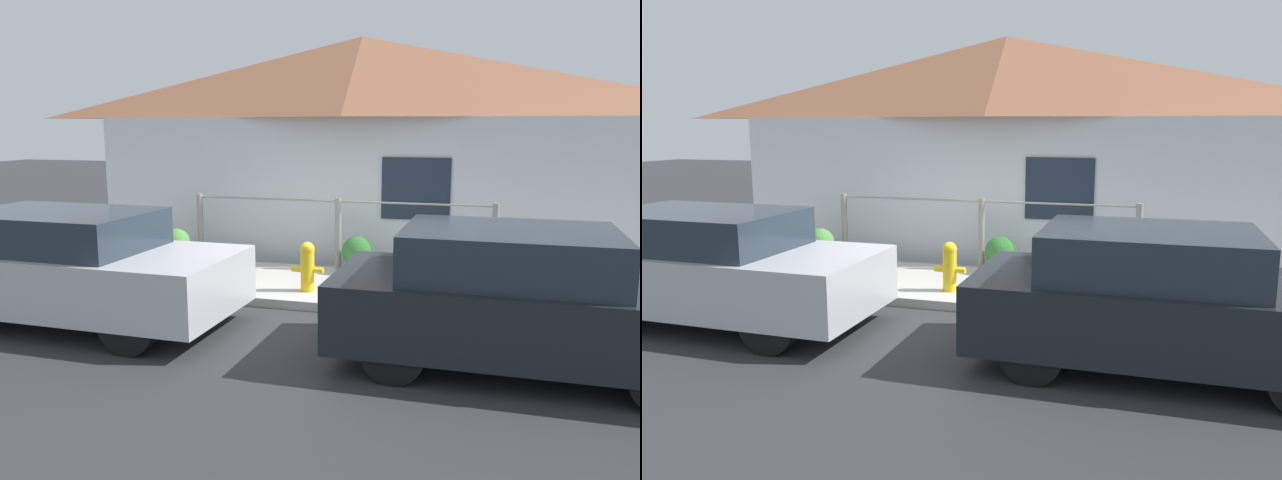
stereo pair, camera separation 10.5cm
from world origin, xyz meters
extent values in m
plane|color=#2D2D30|center=(0.00, 0.00, 0.00)|extent=(60.00, 60.00, 0.00)
cube|color=#B2AFA8|center=(0.00, 1.06, 0.06)|extent=(24.00, 2.11, 0.12)
cube|color=silver|center=(0.00, 2.59, 1.27)|extent=(9.12, 0.12, 2.53)
cube|color=#1E2838|center=(1.14, 2.52, 1.39)|extent=(1.10, 0.04, 1.00)
pyramid|color=#A36647|center=(0.00, 3.63, 3.23)|extent=(9.52, 2.20, 1.39)
cylinder|color=gray|center=(-2.40, 1.96, 0.70)|extent=(0.10, 0.10, 1.14)
cylinder|color=gray|center=(0.00, 1.96, 0.70)|extent=(0.10, 0.10, 1.14)
cylinder|color=gray|center=(2.40, 1.96, 0.70)|extent=(0.10, 0.10, 1.14)
cylinder|color=gray|center=(0.00, 1.96, 1.22)|extent=(4.80, 0.03, 0.03)
cube|color=#B7B7BC|center=(-2.53, -1.23, 0.59)|extent=(4.11, 1.81, 0.68)
cube|color=#232D38|center=(-2.69, -1.22, 1.15)|extent=(2.27, 1.57, 0.45)
cylinder|color=black|center=(-1.25, -0.50, 0.33)|extent=(0.67, 0.21, 0.66)
cylinder|color=black|center=(-1.28, -2.00, 0.33)|extent=(0.67, 0.21, 0.66)
cylinder|color=black|center=(-3.78, -0.45, 0.33)|extent=(0.67, 0.21, 0.66)
cube|color=black|center=(2.68, -1.23, 0.57)|extent=(3.72, 1.78, 0.68)
cube|color=#232D38|center=(2.53, -1.22, 1.16)|extent=(2.05, 1.56, 0.48)
cylinder|color=black|center=(3.84, -0.48, 0.30)|extent=(0.61, 0.20, 0.61)
cylinder|color=black|center=(1.54, -0.46, 0.30)|extent=(0.61, 0.20, 0.61)
cylinder|color=black|center=(1.53, -1.97, 0.30)|extent=(0.61, 0.20, 0.61)
cylinder|color=yellow|center=(-0.08, 0.55, 0.40)|extent=(0.19, 0.19, 0.55)
sphere|color=yellow|center=(-0.08, 0.55, 0.72)|extent=(0.20, 0.20, 0.20)
cylinder|color=yellow|center=(-0.22, 0.55, 0.43)|extent=(0.17, 0.09, 0.09)
cylinder|color=yellow|center=(0.06, 0.55, 0.43)|extent=(0.17, 0.09, 0.09)
cylinder|color=#9E5638|center=(0.35, 1.83, 0.20)|extent=(0.29, 0.29, 0.14)
sphere|color=#2D6B2D|center=(0.35, 1.83, 0.45)|extent=(0.49, 0.49, 0.49)
cylinder|color=brown|center=(-2.64, 1.55, 0.23)|extent=(0.29, 0.29, 0.21)
sphere|color=#4C8E3D|center=(-2.64, 1.55, 0.50)|extent=(0.45, 0.45, 0.45)
camera|label=1|loc=(2.38, -7.50, 2.39)|focal=35.00mm
camera|label=2|loc=(2.48, -7.47, 2.39)|focal=35.00mm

